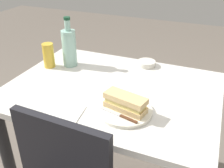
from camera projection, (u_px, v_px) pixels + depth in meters
The scene contains 8 objects.
dining_table at pixel (112, 109), 1.35m from camera, with size 1.02×0.76×0.74m.
plate_near at pixel (125, 111), 1.10m from camera, with size 0.23×0.23×0.01m, color silver.
baguette_sandwich_near at pixel (125, 103), 1.08m from camera, with size 0.19×0.11×0.07m.
knife_near at pixel (120, 116), 1.05m from camera, with size 0.18×0.05×0.01m.
water_bottle at pixel (69, 47), 1.46m from camera, with size 0.08×0.08×0.28m.
beer_glass at pixel (49, 55), 1.47m from camera, with size 0.06×0.06×0.14m, color gold.
olive_bowl at pixel (146, 63), 1.50m from camera, with size 0.10×0.10×0.03m, color silver.
paper_napkin at pixel (65, 113), 1.10m from camera, with size 0.14×0.14×0.00m, color white.
Camera 1 is at (-0.43, 1.03, 1.38)m, focal length 41.91 mm.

